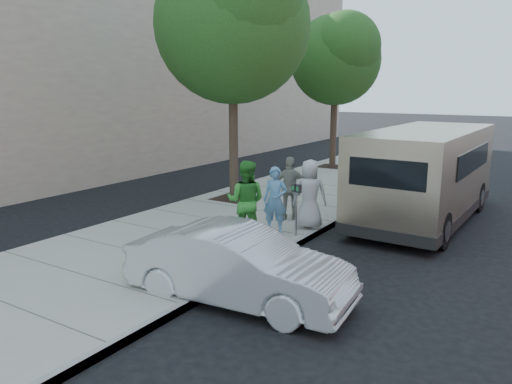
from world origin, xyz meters
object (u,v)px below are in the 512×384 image
sedan (239,266)px  tree_far (337,56)px  person_officer (275,200)px  person_striped_polo (290,188)px  parking_meter (296,199)px  person_gray_shirt (310,194)px  tree_near (234,19)px  van (426,173)px  person_green_shirt (246,201)px

sedan → tree_far: bearing=12.4°
sedan → person_officer: person_officer is taller
person_officer → person_striped_polo: bearing=84.3°
parking_meter → person_gray_shirt: size_ratio=0.73×
tree_near → van: tree_near is taller
person_striped_polo → parking_meter: bearing=99.0°
tree_far → person_officer: 11.31m
sedan → tree_near: bearing=30.2°
tree_far → parking_meter: size_ratio=5.21×
parking_meter → van: bearing=79.0°
parking_meter → person_officer: 0.57m
parking_meter → person_officer: bearing=-159.0°
parking_meter → person_gray_shirt: (-0.05, 0.80, -0.04)m
tree_far → van: (5.56, -6.59, -3.56)m
parking_meter → person_striped_polo: person_striped_polo is taller
person_gray_shirt → person_green_shirt: bearing=40.9°
parking_meter → person_striped_polo: bearing=142.6°
van → person_officer: 4.46m
person_green_shirt → tree_far: bearing=-95.6°
person_officer → person_green_shirt: bearing=-123.7°
van → person_officer: (-2.61, -3.60, -0.37)m
person_green_shirt → person_gray_shirt: 1.87m
person_green_shirt → person_officer: bearing=-124.9°
parking_meter → tree_near: bearing=162.6°
person_gray_shirt → person_officer: bearing=33.0°
tree_near → person_green_shirt: size_ratio=4.08×
tree_far → parking_meter: 11.42m
tree_far → tree_near: bearing=-90.0°
tree_near → tree_far: 7.63m
parking_meter → sedan: 3.59m
parking_meter → van: (2.05, 3.58, 0.27)m
tree_far → parking_meter: bearing=-71.0°
van → person_gray_shirt: van is taller
tree_near → van: (5.56, 1.01, -4.22)m
parking_meter → person_green_shirt: person_green_shirt is taller
van → person_striped_polo: (-2.89, -2.33, -0.34)m
tree_near → person_officer: tree_near is taller
person_gray_shirt → person_striped_polo: size_ratio=1.03×
tree_far → person_gray_shirt: size_ratio=3.78×
van → person_officer: van is taller
tree_far → person_gray_shirt: bearing=-69.8°
sedan → person_striped_polo: bearing=13.6°
sedan → person_striped_polo: (-1.59, 4.74, 0.34)m
van → person_officer: size_ratio=4.25×
tree_near → sedan: bearing=-54.9°
sedan → parking_meter: bearing=7.2°
tree_near → person_striped_polo: tree_near is taller
tree_near → person_striped_polo: (2.67, -1.31, -4.56)m
person_officer → person_green_shirt: size_ratio=0.87×
parking_meter → person_gray_shirt: bearing=112.4°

